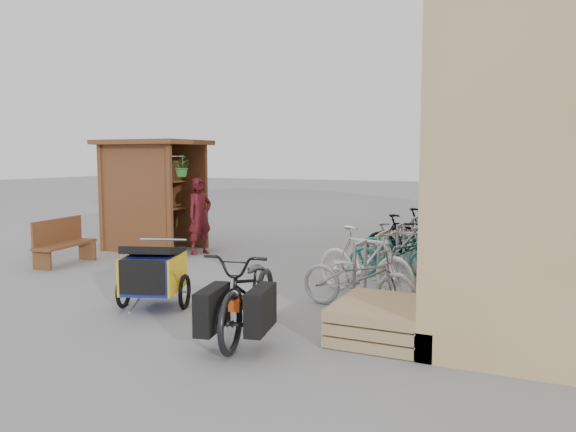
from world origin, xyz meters
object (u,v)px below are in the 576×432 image
at_px(bench, 62,241).
at_px(bike_2, 394,255).
at_px(bike_0, 358,277).
at_px(shopping_carts, 472,214).
at_px(bike_7, 426,231).
at_px(bike_4, 400,244).
at_px(bike_6, 412,235).
at_px(cargo_bike, 249,293).
at_px(bike_5, 406,239).
at_px(child_trailer, 153,271).
at_px(person_kiosk, 200,216).
at_px(pallet_stack, 382,320).
at_px(bike_1, 365,262).
at_px(bike_3, 397,249).
at_px(kiosk, 150,179).

bearing_deg(bench, bike_2, 4.46).
bearing_deg(bike_0, shopping_carts, 2.67).
bearing_deg(shopping_carts, bike_7, -104.02).
relative_size(bike_4, bike_6, 0.96).
bearing_deg(bike_0, bench, 90.95).
distance_m(cargo_bike, bike_5, 5.19).
distance_m(bike_5, bike_7, 1.17).
distance_m(child_trailer, bike_6, 5.92).
height_order(person_kiosk, bike_5, person_kiosk).
height_order(pallet_stack, bench, bench).
bearing_deg(bike_1, bike_7, 16.43).
xyz_separation_m(cargo_bike, bike_2, (0.71, 3.75, -0.11)).
bearing_deg(person_kiosk, bike_3, -75.41).
height_order(child_trailer, bike_0, child_trailer).
bearing_deg(child_trailer, bike_4, 41.45).
xyz_separation_m(child_trailer, bike_3, (2.47, 3.50, -0.05)).
xyz_separation_m(kiosk, person_kiosk, (1.31, -0.05, -0.75)).
relative_size(bike_6, bike_7, 1.02).
height_order(bike_0, bike_4, bike_0).
distance_m(bench, bike_1, 5.92).
height_order(cargo_bike, bike_4, cargo_bike).
bearing_deg(child_trailer, bench, 133.93).
distance_m(person_kiosk, bike_3, 4.30).
height_order(bench, bike_4, bench).
xyz_separation_m(bike_4, bike_6, (-0.04, 1.20, 0.02)).
bearing_deg(bike_4, child_trailer, 138.55).
height_order(bike_0, bike_1, bike_1).
relative_size(child_trailer, bike_1, 0.92).
height_order(child_trailer, person_kiosk, person_kiosk).
height_order(shopping_carts, person_kiosk, person_kiosk).
bearing_deg(shopping_carts, bench, -135.71).
bearing_deg(bike_5, bike_7, -17.61).
xyz_separation_m(person_kiosk, bike_0, (4.35, -2.78, -0.36)).
bearing_deg(bench, pallet_stack, -23.51).
bearing_deg(bike_6, bike_1, 171.45).
bearing_deg(kiosk, bike_0, -26.57).
height_order(bike_1, bike_4, bike_1).
distance_m(bench, bike_2, 6.17).
xyz_separation_m(child_trailer, bike_6, (2.31, 5.45, -0.07)).
distance_m(pallet_stack, child_trailer, 3.17).
xyz_separation_m(bike_1, bike_6, (-0.10, 3.65, -0.07)).
distance_m(bike_3, bike_4, 0.76).
xyz_separation_m(person_kiosk, bike_2, (4.30, -0.66, -0.40)).
bearing_deg(bike_1, bike_5, 18.71).
relative_size(pallet_stack, person_kiosk, 0.75).
xyz_separation_m(bench, bike_5, (5.90, 2.83, 0.03)).
height_order(cargo_bike, bike_5, cargo_bike).
height_order(bench, bike_5, bike_5).
xyz_separation_m(kiosk, shopping_carts, (6.28, 4.37, -0.90)).
relative_size(bike_2, bike_6, 0.92).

